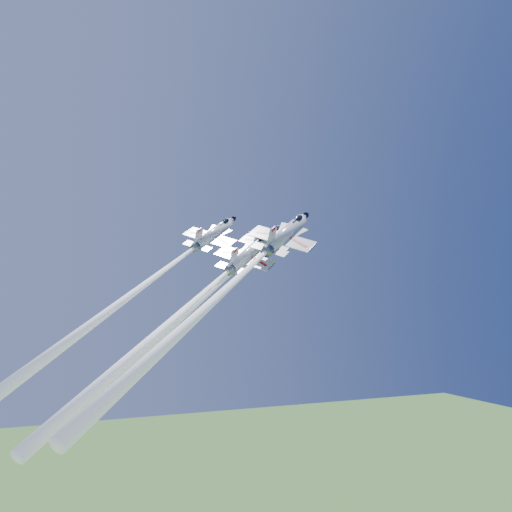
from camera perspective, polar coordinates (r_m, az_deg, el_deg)
name	(u,v)px	position (r m, az deg, el deg)	size (l,w,h in m)	color
jet_lead	(216,286)	(92.06, -3.98, -2.96)	(30.24, 32.21, 36.95)	silver
jet_left	(152,279)	(88.60, -10.38, -2.30)	(30.15, 32.01, 36.45)	silver
jet_right	(229,287)	(82.40, -2.76, -3.09)	(34.72, 36.50, 41.23)	silver
jet_slot	(188,307)	(80.57, -6.82, -5.07)	(30.93, 32.68, 36.99)	silver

